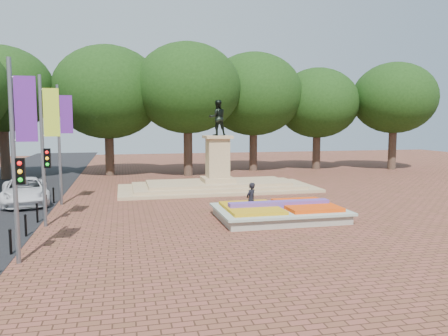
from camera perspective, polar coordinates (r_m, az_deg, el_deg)
name	(u,v)px	position (r m, az deg, el deg)	size (l,w,h in m)	color
ground	(249,212)	(23.86, 3.26, -5.74)	(90.00, 90.00, 0.00)	brown
flower_bed	(280,211)	(22.24, 7.28, -5.66)	(6.30, 4.30, 0.91)	gray
monument	(218,178)	(31.36, -0.84, -1.26)	(14.00, 6.00, 6.40)	tan
tree_row_back	(219,103)	(41.42, -0.64, 8.54)	(44.80, 8.80, 10.43)	#34261C
banner_poles	(44,144)	(21.40, -22.46, 2.93)	(0.88, 11.17, 7.00)	slate
bollard_row	(32,218)	(21.74, -23.82, -6.00)	(0.12, 13.12, 0.98)	black
van	(25,191)	(28.52, -24.56, -2.77)	(2.56, 5.55, 1.54)	silver
pedestrian	(251,200)	(22.45, 3.54, -4.17)	(0.65, 0.43, 1.78)	black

